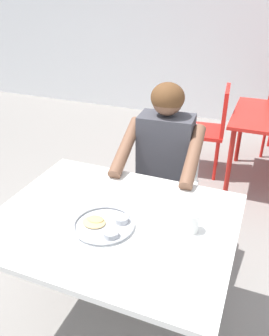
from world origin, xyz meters
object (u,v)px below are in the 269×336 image
table_foreground (114,231)px  chair_red_left (211,125)px  chair_foreground (168,178)px  diner_foreground (161,164)px  thali_tray (105,225)px  drinking_cup (191,221)px

table_foreground → chair_red_left: size_ratio=1.28×
table_foreground → chair_red_left: chair_red_left is taller
chair_foreground → diner_foreground: bearing=-87.0°
thali_tray → diner_foreground: bearing=87.0°
drinking_cup → chair_foreground: (-0.34, 0.83, -0.29)m
drinking_cup → chair_red_left: (-0.26, 1.99, -0.29)m
drinking_cup → diner_foreground: bearing=118.6°
chair_foreground → chair_red_left: chair_foreground is taller
table_foreground → drinking_cup: drinking_cup is taller
table_foreground → thali_tray: bearing=-96.9°
drinking_cup → chair_red_left: bearing=97.3°
chair_foreground → chair_red_left: bearing=85.7°
chair_red_left → diner_foreground: bearing=-93.1°
diner_foreground → chair_red_left: 1.40m
thali_tray → chair_red_left: 2.13m
table_foreground → drinking_cup: size_ratio=12.14×
diner_foreground → chair_red_left: size_ratio=1.38×
drinking_cup → chair_foreground: chair_foreground is taller
table_foreground → diner_foreground: diner_foreground is taller
table_foreground → chair_foreground: bearing=88.9°
thali_tray → chair_red_left: (0.11, 2.11, -0.25)m
table_foreground → drinking_cup: 0.38m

